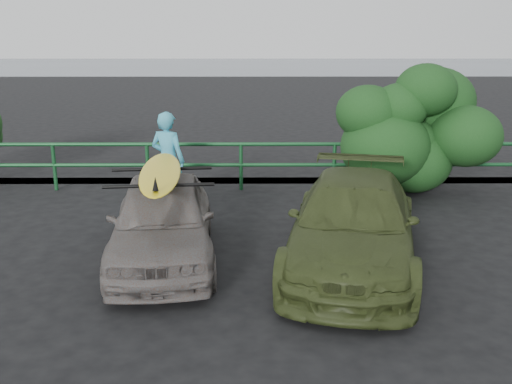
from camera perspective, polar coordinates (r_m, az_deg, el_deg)
ground at (r=7.75m, az=-9.74°, el=-9.50°), size 80.00×80.00×0.00m
ocean at (r=67.02m, az=-1.44°, el=12.65°), size 200.00×200.00×0.00m
guardrail at (r=12.30m, az=-6.18°, el=2.57°), size 14.00×0.08×1.04m
shrub_right at (r=13.13m, az=16.35°, el=6.09°), size 3.20×2.40×2.49m
sedan at (r=8.47m, az=-9.33°, el=-2.75°), size 1.85×3.79×1.25m
olive_vehicle at (r=8.31m, az=9.69°, el=-3.09°), size 2.65×4.61×1.26m
man at (r=10.97m, az=-8.79°, el=3.13°), size 0.80×0.67×1.87m
roof_rack at (r=8.30m, az=-9.52°, el=1.51°), size 1.60×1.20×0.05m
surfboard at (r=8.28m, az=-9.54°, el=1.95°), size 0.86×2.81×0.08m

